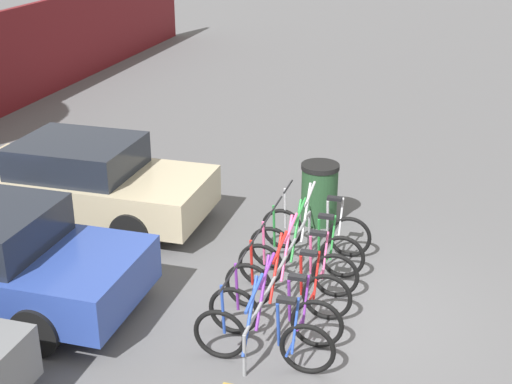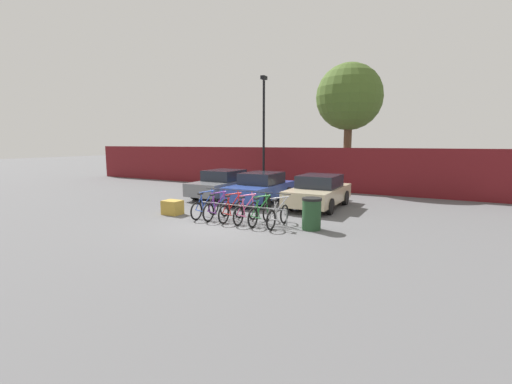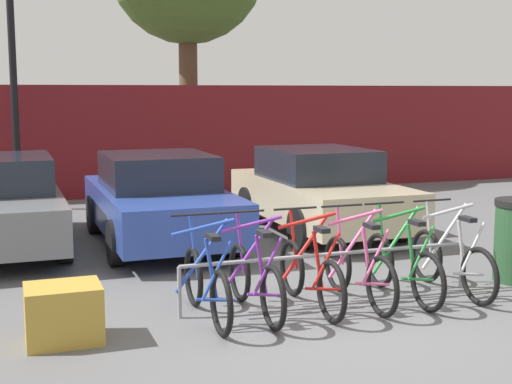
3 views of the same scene
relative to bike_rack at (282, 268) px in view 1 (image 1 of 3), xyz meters
The scene contains 10 objects.
ground_plane 0.87m from the bike_rack, 110.76° to the right, with size 120.00×120.00×0.00m, color #59595B.
bike_rack is the anchor object (origin of this frame).
bicycle_blue 1.50m from the bike_rack, behind, with size 0.68×1.71×1.05m.
bicycle_purple 0.97m from the bike_rack, behind, with size 0.68×1.71×1.05m.
bicycle_red 0.36m from the bike_rack, 154.74° to the right, with size 0.68×1.71×1.05m.
bicycle_pink 0.33m from the bike_rack, 28.80° to the right, with size 0.68×1.71×1.05m.
bicycle_green 0.85m from the bike_rack, 10.17° to the right, with size 0.68×1.71×1.05m.
bicycle_silver 1.50m from the bike_rack, ahead, with size 0.68×1.71×1.05m.
car_beige 4.12m from the bike_rack, 67.25° to the left, with size 1.91×4.13×1.40m.
trash_bin 2.59m from the bike_rack, ahead, with size 0.63×0.63×1.03m.
Camera 1 is at (-7.90, -1.32, 5.11)m, focal length 50.00 mm.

